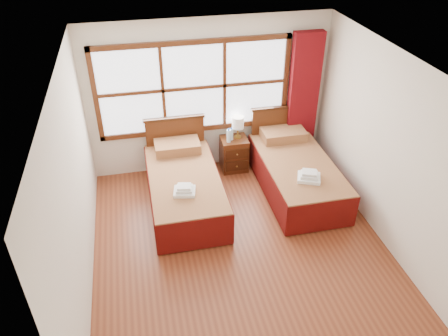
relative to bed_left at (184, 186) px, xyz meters
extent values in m
plane|color=brown|center=(0.61, -1.20, -0.32)|extent=(4.50, 4.50, 0.00)
plane|color=white|center=(0.61, -1.20, 2.28)|extent=(4.50, 4.50, 0.00)
plane|color=silver|center=(0.61, 1.05, 0.98)|extent=(4.00, 0.00, 4.00)
plane|color=silver|center=(-1.39, -1.20, 0.98)|extent=(0.00, 4.50, 4.50)
plane|color=silver|center=(2.61, -1.20, 0.98)|extent=(0.00, 4.50, 4.50)
cube|color=white|center=(0.36, 1.02, 1.18)|extent=(3.00, 0.02, 1.40)
cube|color=#4D2511|center=(0.36, 1.00, 0.44)|extent=(3.16, 0.06, 0.08)
cube|color=#4D2511|center=(0.36, 1.00, 1.92)|extent=(3.16, 0.06, 0.08)
cube|color=#4D2511|center=(-1.18, 1.00, 1.18)|extent=(0.08, 0.06, 1.56)
cube|color=#4D2511|center=(1.90, 1.00, 1.18)|extent=(0.08, 0.06, 1.56)
cube|color=#4D2511|center=(-0.14, 1.00, 1.18)|extent=(0.05, 0.05, 1.40)
cube|color=#4D2511|center=(0.86, 1.00, 1.18)|extent=(0.05, 0.05, 1.40)
cube|color=#4D2511|center=(0.36, 1.00, 1.18)|extent=(3.00, 0.05, 0.05)
cube|color=maroon|center=(2.21, 0.91, 0.85)|extent=(0.50, 0.16, 2.30)
cube|color=#361A0B|center=(0.00, -0.07, -0.17)|extent=(0.93, 1.87, 0.30)
cube|color=#651F0E|center=(0.00, -0.07, 0.11)|extent=(1.05, 2.07, 0.25)
cube|color=#5A0C09|center=(-0.52, -0.07, -0.04)|extent=(0.03, 2.07, 0.52)
cube|color=#5A0C09|center=(0.52, -0.07, -0.04)|extent=(0.03, 2.07, 0.52)
cube|color=#5A0C09|center=(0.00, -1.10, -0.04)|extent=(1.05, 0.03, 0.52)
cube|color=#651F0E|center=(0.00, 0.69, 0.32)|extent=(0.73, 0.43, 0.16)
cube|color=#4D2511|center=(0.00, 0.94, 0.19)|extent=(0.98, 0.06, 1.02)
cube|color=#361A0B|center=(0.00, 0.94, 0.71)|extent=(1.02, 0.08, 0.04)
cube|color=#361A0B|center=(1.83, -0.07, -0.17)|extent=(0.94, 1.88, 0.31)
cube|color=#651F0E|center=(1.83, -0.07, 0.12)|extent=(1.05, 2.09, 0.26)
cube|color=#5A0C09|center=(1.30, -0.07, -0.04)|extent=(0.03, 2.09, 0.52)
cube|color=#5A0C09|center=(2.35, -0.07, -0.04)|extent=(0.03, 2.09, 0.52)
cube|color=#5A0C09|center=(1.83, -1.11, -0.04)|extent=(1.05, 0.03, 0.52)
cube|color=#651F0E|center=(1.83, 0.69, 0.33)|extent=(0.74, 0.43, 0.16)
cube|color=#4D2511|center=(1.83, 0.94, 0.19)|extent=(0.98, 0.06, 1.02)
cube|color=#361A0B|center=(1.83, 0.94, 0.72)|extent=(1.02, 0.08, 0.04)
cube|color=#4D2511|center=(0.99, 0.80, -0.02)|extent=(0.45, 0.40, 0.60)
cube|color=#361A0B|center=(0.99, 0.59, -0.14)|extent=(0.39, 0.02, 0.18)
cube|color=#361A0B|center=(0.99, 0.59, 0.10)|extent=(0.39, 0.02, 0.18)
sphere|color=#A68538|center=(0.99, 0.57, -0.14)|extent=(0.03, 0.03, 0.03)
sphere|color=#A68538|center=(0.99, 0.57, 0.10)|extent=(0.03, 0.03, 0.03)
cube|color=white|center=(-0.05, -0.49, 0.26)|extent=(0.35, 0.32, 0.05)
cube|color=white|center=(-0.05, -0.49, 0.31)|extent=(0.26, 0.24, 0.04)
cube|color=white|center=(-0.05, -0.49, 0.35)|extent=(0.22, 0.20, 0.04)
cube|color=white|center=(1.80, -0.56, 0.27)|extent=(0.42, 0.39, 0.05)
cube|color=white|center=(1.80, -0.56, 0.32)|extent=(0.31, 0.29, 0.05)
cube|color=white|center=(1.80, -0.56, 0.36)|extent=(0.26, 0.24, 0.04)
cylinder|color=gold|center=(1.06, 0.84, 0.29)|extent=(0.12, 0.12, 0.02)
cylinder|color=gold|center=(1.06, 0.84, 0.39)|extent=(0.03, 0.03, 0.17)
cylinder|color=white|center=(1.06, 0.84, 0.57)|extent=(0.20, 0.20, 0.20)
cylinder|color=#BFE4F5|center=(0.87, 0.72, 0.39)|extent=(0.07, 0.07, 0.22)
cylinder|color=blue|center=(0.87, 0.72, 0.52)|extent=(0.03, 0.03, 0.03)
cylinder|color=#BFE4F5|center=(0.94, 0.79, 0.38)|extent=(0.06, 0.06, 0.20)
cylinder|color=blue|center=(0.94, 0.79, 0.49)|extent=(0.03, 0.03, 0.03)
camera|label=1|loc=(-0.57, -5.50, 3.96)|focal=35.00mm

